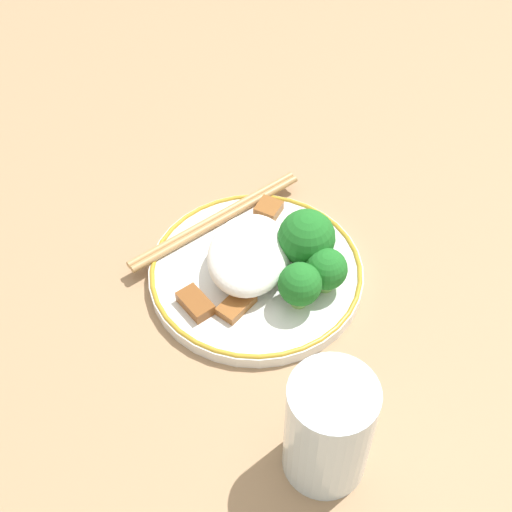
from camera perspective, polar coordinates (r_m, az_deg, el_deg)
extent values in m
plane|color=#9E7A56|center=(0.72, 0.00, -1.74)|extent=(3.00, 3.00, 0.00)
cylinder|color=white|center=(0.72, 0.00, -1.40)|extent=(0.22, 0.22, 0.01)
torus|color=#B28C26|center=(0.71, 0.00, -1.06)|extent=(0.21, 0.21, 0.01)
ellipsoid|color=white|center=(0.70, -0.55, 0.18)|extent=(0.10, 0.08, 0.04)
cylinder|color=#7FB756|center=(0.68, 3.45, -3.43)|extent=(0.02, 0.02, 0.01)
sphere|color=#1E6B23|center=(0.66, 3.54, -2.26)|extent=(0.04, 0.04, 0.04)
cylinder|color=#7FB756|center=(0.70, 5.53, -2.14)|extent=(0.02, 0.02, 0.01)
sphere|color=#1E6B23|center=(0.68, 5.66, -1.04)|extent=(0.04, 0.04, 0.04)
cylinder|color=#7FB756|center=(0.72, 3.95, -0.04)|extent=(0.02, 0.02, 0.01)
sphere|color=#1E6B23|center=(0.69, 4.07, 1.47)|extent=(0.06, 0.06, 0.06)
cube|color=brown|center=(0.68, -1.58, -3.94)|extent=(0.04, 0.04, 0.01)
cube|color=brown|center=(0.68, -4.87, -3.79)|extent=(0.04, 0.04, 0.01)
cube|color=brown|center=(0.73, -1.31, 1.44)|extent=(0.04, 0.04, 0.01)
cube|color=brown|center=(0.76, 0.89, 3.80)|extent=(0.03, 0.03, 0.01)
cylinder|color=#AD8451|center=(0.76, -3.35, 3.07)|extent=(0.16, 0.15, 0.01)
cylinder|color=#AD8451|center=(0.75, -3.03, 2.77)|extent=(0.16, 0.15, 0.01)
cylinder|color=silver|center=(0.57, 5.81, -13.61)|extent=(0.07, 0.07, 0.11)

